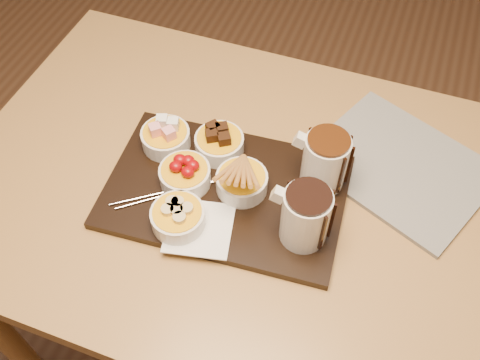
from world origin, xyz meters
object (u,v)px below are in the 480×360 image
(pitcher_milk_chocolate, at_px, (325,162))
(pitcher_dark_chocolate, at_px, (305,217))
(dining_table, at_px, (253,214))
(serving_board, at_px, (226,191))
(newspaper, at_px, (400,166))
(bowl_strawberries, at_px, (185,176))

(pitcher_milk_chocolate, bearing_deg, pitcher_dark_chocolate, -94.40)
(dining_table, bearing_deg, pitcher_milk_chocolate, 21.32)
(serving_board, relative_size, newspaper, 1.37)
(pitcher_dark_chocolate, bearing_deg, serving_board, 160.02)
(newspaper, bearing_deg, serving_board, -125.80)
(newspaper, bearing_deg, dining_table, -126.93)
(dining_table, xyz_separation_m, pitcher_milk_chocolate, (0.12, 0.05, 0.18))
(dining_table, height_order, pitcher_milk_chocolate, pitcher_milk_chocolate)
(bowl_strawberries, bearing_deg, pitcher_dark_chocolate, -8.45)
(dining_table, bearing_deg, serving_board, -143.17)
(pitcher_milk_chocolate, relative_size, newspaper, 0.35)
(serving_board, relative_size, pitcher_milk_chocolate, 3.91)
(bowl_strawberries, bearing_deg, pitcher_milk_chocolate, 20.59)
(bowl_strawberries, xyz_separation_m, newspaper, (0.39, 0.20, -0.03))
(bowl_strawberries, height_order, newspaper, bowl_strawberries)
(pitcher_milk_chocolate, height_order, newspaper, pitcher_milk_chocolate)
(bowl_strawberries, bearing_deg, serving_board, 7.78)
(pitcher_dark_chocolate, distance_m, newspaper, 0.28)
(dining_table, distance_m, newspaper, 0.32)
(bowl_strawberries, distance_m, pitcher_dark_chocolate, 0.25)
(serving_board, distance_m, newspaper, 0.36)
(pitcher_milk_chocolate, distance_m, newspaper, 0.19)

